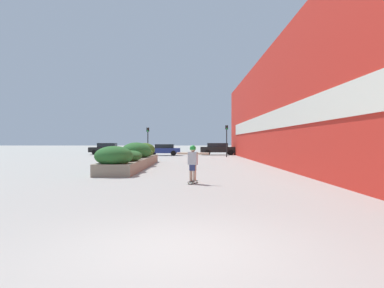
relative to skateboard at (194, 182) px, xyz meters
The scene contains 11 objects.
ground_plane 8.31m from the skateboard, 91.74° to the right, with size 300.00×300.00×0.00m, color #A3A099.
building_wall_right 11.80m from the skateboard, 59.29° to the left, with size 0.67×47.32×8.28m.
planter_box 9.49m from the skateboard, 113.82° to the left, with size 2.02×12.76×1.62m.
skateboard is the anchor object (origin of this frame).
skateboarder 0.89m from the skateboard, 90.00° to the right, with size 1.28×0.52×1.43m.
car_leftmost 33.14m from the skateboard, 109.87° to the left, with size 4.19×1.86×1.50m.
car_center_left 28.17m from the skateboard, 97.09° to the left, with size 4.08×1.94×1.37m.
car_center_right 29.96m from the skateboard, 83.65° to the left, with size 4.64×1.94×1.51m.
car_rightmost 31.86m from the skateboard, 69.21° to the left, with size 4.61×1.98×1.52m.
traffic_light_left 24.49m from the skateboard, 101.54° to the left, with size 0.28×0.30×3.23m.
traffic_light_right 24.03m from the skateboard, 81.00° to the left, with size 0.28×0.30×3.46m.
Camera 1 is at (0.22, -5.26, 1.66)m, focal length 32.00 mm.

